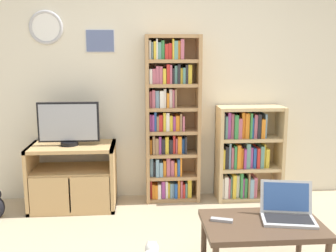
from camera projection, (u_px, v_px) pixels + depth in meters
wall_back at (164, 81)px, 4.30m from camera, size 7.10×0.09×2.60m
tv_stand at (73, 176)px, 4.09m from camera, size 0.87×0.52×0.67m
television at (69, 124)px, 3.98m from camera, size 0.61×0.18×0.45m
bookshelf_tall at (170, 121)px, 4.22m from camera, size 0.58×0.26×1.79m
bookshelf_short at (245, 153)px, 4.33m from camera, size 0.71×0.31×1.03m
coffee_table at (262, 228)px, 2.84m from camera, size 0.86×0.55×0.40m
laptop at (287, 210)px, 2.89m from camera, size 0.42×0.35×0.26m
remote_near_laptop at (222, 220)px, 2.85m from camera, size 0.17×0.09×0.02m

